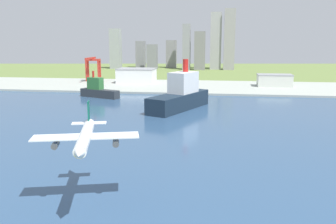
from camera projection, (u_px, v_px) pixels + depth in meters
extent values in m
plane|color=olive|center=(166.00, 115.00, 316.92)|extent=(2400.00, 2400.00, 0.00)
cube|color=#2D4C70|center=(154.00, 132.00, 258.68)|extent=(840.00, 360.00, 0.15)
cube|color=#A0A79D|center=(186.00, 87.00, 501.05)|extent=(840.00, 140.00, 2.50)
cylinder|color=white|center=(85.00, 136.00, 140.24)|extent=(15.85, 41.51, 4.64)
cone|color=white|center=(79.00, 154.00, 118.10)|extent=(5.63, 6.11, 4.41)
cube|color=white|center=(86.00, 137.00, 142.40)|extent=(42.41, 20.14, 0.50)
cube|color=#0C5947|center=(89.00, 114.00, 157.53)|extent=(1.85, 4.97, 11.13)
cube|color=white|center=(89.00, 123.00, 158.35)|extent=(15.62, 8.49, 0.36)
cylinder|color=#4C4F54|center=(116.00, 143.00, 143.18)|extent=(4.05, 6.33, 2.55)
cylinder|color=#4C4F54|center=(55.00, 145.00, 140.19)|extent=(4.05, 6.33, 2.55)
cube|color=#2D3338|center=(100.00, 93.00, 412.60)|extent=(50.16, 28.09, 9.23)
cube|color=#337238|center=(95.00, 83.00, 413.40)|extent=(19.86, 14.54, 13.36)
cylinder|color=red|center=(93.00, 74.00, 412.60)|extent=(2.39, 2.39, 7.38)
cube|color=#192838|center=(179.00, 102.00, 341.59)|extent=(52.85, 83.43, 14.98)
cube|color=silver|center=(183.00, 82.00, 344.90)|extent=(28.38, 34.21, 19.70)
cylinder|color=red|center=(186.00, 65.00, 345.18)|extent=(5.12, 5.12, 11.99)
cube|color=#B72D23|center=(86.00, 71.00, 548.91)|extent=(2.20, 2.20, 31.21)
cube|color=#B72D23|center=(98.00, 71.00, 546.23)|extent=(2.20, 2.20, 31.21)
cube|color=#B72D23|center=(88.00, 71.00, 556.67)|extent=(2.20, 2.20, 31.21)
cube|color=#B72D23|center=(100.00, 71.00, 553.99)|extent=(2.20, 2.20, 31.21)
cube|color=#B72D23|center=(93.00, 60.00, 548.11)|extent=(21.44, 10.00, 2.80)
cube|color=#B72D23|center=(90.00, 58.00, 537.76)|extent=(2.60, 40.39, 2.60)
cube|color=white|center=(137.00, 76.00, 535.60)|extent=(53.43, 38.96, 19.69)
cube|color=gray|center=(136.00, 69.00, 533.54)|extent=(54.50, 39.73, 1.20)
cube|color=silver|center=(274.00, 81.00, 491.83)|extent=(45.19, 25.45, 15.31)
cube|color=gray|center=(275.00, 75.00, 490.21)|extent=(46.10, 25.96, 1.20)
cube|color=#989CA3|center=(116.00, 49.00, 821.60)|extent=(23.40, 22.28, 89.57)
cube|color=gray|center=(141.00, 54.00, 850.93)|extent=(20.50, 20.12, 62.11)
cube|color=gray|center=(152.00, 57.00, 811.09)|extent=(22.70, 16.79, 55.08)
cube|color=gray|center=(171.00, 54.00, 843.91)|extent=(23.17, 17.39, 63.95)
cube|color=gray|center=(186.00, 47.00, 793.79)|extent=(16.02, 23.55, 98.76)
cube|color=gray|center=(200.00, 51.00, 785.01)|extent=(23.22, 15.17, 82.72)
cube|color=#9F9FA3|center=(216.00, 41.00, 796.49)|extent=(24.17, 17.36, 123.90)
cube|color=gray|center=(229.00, 40.00, 785.90)|extent=(23.44, 21.70, 130.62)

